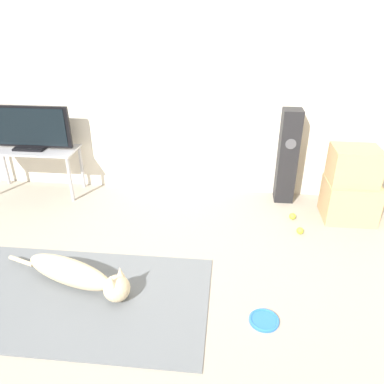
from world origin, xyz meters
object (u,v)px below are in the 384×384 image
(frisbee, at_px, (264,320))
(floor_speaker, at_px, (288,157))
(dog, at_px, (78,275))
(cardboard_box_upper, at_px, (354,165))
(tv, at_px, (27,128))
(tennis_ball_by_boxes, at_px, (292,216))
(cardboard_box_lower, at_px, (349,200))
(tennis_ball_near_speaker, at_px, (300,231))
(tv_stand, at_px, (33,155))

(frisbee, bearing_deg, floor_speaker, 79.95)
(dog, bearing_deg, cardboard_box_upper, 29.64)
(cardboard_box_upper, distance_m, tv, 3.40)
(floor_speaker, height_order, tennis_ball_by_boxes, floor_speaker)
(cardboard_box_lower, bearing_deg, dog, -150.89)
(tv, bearing_deg, dog, -55.17)
(cardboard_box_lower, bearing_deg, tennis_ball_near_speaker, -145.38)
(tennis_ball_by_boxes, bearing_deg, cardboard_box_lower, 9.54)
(tennis_ball_near_speaker, bearing_deg, dog, -152.59)
(frisbee, bearing_deg, tennis_ball_by_boxes, 75.05)
(frisbee, xyz_separation_m, tennis_ball_near_speaker, (0.41, 1.15, 0.02))
(frisbee, distance_m, cardboard_box_lower, 1.79)
(frisbee, height_order, tennis_ball_by_boxes, tennis_ball_by_boxes)
(cardboard_box_upper, distance_m, floor_speaker, 0.67)
(dog, bearing_deg, tv_stand, 124.88)
(tv, relative_size, tennis_ball_near_speaker, 14.47)
(tennis_ball_by_boxes, bearing_deg, tv, 173.42)
(dog, distance_m, tennis_ball_by_boxes, 2.15)
(cardboard_box_lower, relative_size, tennis_ball_by_boxes, 7.57)
(cardboard_box_upper, height_order, tennis_ball_by_boxes, cardboard_box_upper)
(frisbee, xyz_separation_m, floor_speaker, (0.33, 1.85, 0.50))
(floor_speaker, xyz_separation_m, tv_stand, (-2.80, -0.10, -0.05))
(floor_speaker, relative_size, tennis_ball_near_speaker, 15.47)
(tennis_ball_by_boxes, distance_m, tennis_ball_near_speaker, 0.27)
(dog, bearing_deg, cardboard_box_lower, 29.11)
(cardboard_box_upper, relative_size, tv, 0.46)
(tv, bearing_deg, tennis_ball_by_boxes, -6.58)
(cardboard_box_upper, bearing_deg, dog, -150.36)
(dog, distance_m, frisbee, 1.42)
(dog, height_order, tennis_ball_by_boxes, dog)
(frisbee, relative_size, tv_stand, 0.21)
(tennis_ball_by_boxes, bearing_deg, frisbee, -104.95)
(cardboard_box_lower, distance_m, tv, 3.46)
(cardboard_box_lower, height_order, tv, tv)
(cardboard_box_upper, distance_m, tennis_ball_near_speaker, 0.83)
(dog, height_order, cardboard_box_lower, cardboard_box_lower)
(dog, xyz_separation_m, frisbee, (1.40, -0.21, -0.11))
(frisbee, distance_m, tennis_ball_by_boxes, 1.47)
(cardboard_box_lower, height_order, tv_stand, tv_stand)
(cardboard_box_upper, xyz_separation_m, tv_stand, (-3.39, 0.21, -0.12))
(tv_stand, relative_size, tennis_ball_near_speaker, 15.23)
(cardboard_box_upper, distance_m, tennis_ball_by_boxes, 0.77)
(tv_stand, relative_size, tennis_ball_by_boxes, 15.23)
(dog, height_order, tv_stand, tv_stand)
(cardboard_box_lower, height_order, floor_speaker, floor_speaker)
(floor_speaker, xyz_separation_m, tennis_ball_near_speaker, (0.09, -0.69, -0.48))
(tv_stand, bearing_deg, dog, -55.12)
(frisbee, xyz_separation_m, tennis_ball_by_boxes, (0.38, 1.42, 0.02))
(cardboard_box_upper, bearing_deg, floor_speaker, 151.62)
(cardboard_box_lower, bearing_deg, tv, 176.04)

